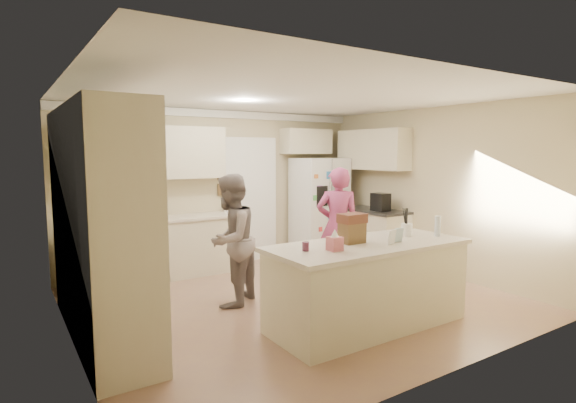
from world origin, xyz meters
TOP-DOWN VIEW (x-y plane):
  - floor at (0.00, 0.00)m, footprint 5.20×4.60m
  - ceiling at (0.00, 0.00)m, footprint 5.20×4.60m
  - wall_back at (0.00, 2.31)m, footprint 5.20×0.02m
  - wall_front at (0.00, -2.31)m, footprint 5.20×0.02m
  - wall_left at (-2.61, 0.00)m, footprint 0.02×4.60m
  - wall_right at (2.61, 0.00)m, footprint 0.02×4.60m
  - crown_back at (0.00, 2.26)m, footprint 5.20×0.08m
  - pantry_bank at (-2.30, 0.20)m, footprint 0.60×2.60m
  - back_base_cab at (-1.15, 2.00)m, footprint 2.20×0.60m
  - back_countertop at (-1.15, 1.99)m, footprint 2.24×0.63m
  - back_upper_cab at (-1.15, 2.12)m, footprint 2.20×0.35m
  - doorway_opening at (0.55, 2.28)m, footprint 0.90×0.06m
  - doorway_casing at (0.55, 2.24)m, footprint 1.02×0.03m
  - wall_frame_upper at (0.02, 2.27)m, footprint 0.15×0.02m
  - wall_frame_lower at (0.02, 2.27)m, footprint 0.15×0.02m
  - refrigerator at (1.77, 1.87)m, footprint 0.91×0.72m
  - fridge_seam at (1.77, 1.52)m, footprint 0.02×0.02m
  - fridge_dispenser at (1.55, 1.51)m, footprint 0.22×0.03m
  - fridge_handle_l at (1.72, 1.50)m, footprint 0.02×0.02m
  - fridge_handle_r at (1.82, 1.50)m, footprint 0.02×0.02m
  - over_fridge_cab at (1.65, 2.12)m, footprint 0.95×0.35m
  - right_base_cab at (2.30, 1.00)m, footprint 0.60×1.20m
  - right_countertop at (2.29, 1.00)m, footprint 0.63×1.24m
  - right_upper_cab at (2.43, 1.20)m, footprint 0.35×1.50m
  - coffee_maker at (2.25, 0.80)m, footprint 0.22×0.28m
  - island_base at (0.20, -1.10)m, footprint 2.20×0.90m
  - island_top at (0.20, -1.10)m, footprint 2.28×0.96m
  - utensil_crock at (0.85, -1.05)m, footprint 0.13×0.13m
  - tissue_box at (-0.35, -1.20)m, footprint 0.13×0.13m
  - tissue_plume at (-0.35, -1.20)m, footprint 0.08×0.08m
  - dollhouse_body at (0.05, -1.00)m, footprint 0.26×0.18m
  - dollhouse_roof at (0.05, -1.00)m, footprint 0.28×0.20m
  - jam_jar at (-0.60, -1.05)m, footprint 0.07×0.07m
  - greeting_card_a at (0.35, -1.30)m, footprint 0.12×0.06m
  - greeting_card_b at (0.50, -1.25)m, footprint 0.12×0.05m
  - water_bottle at (1.15, -1.25)m, footprint 0.07×0.07m
  - shaker_salt at (1.02, -0.88)m, footprint 0.05×0.05m
  - shaker_pepper at (1.09, -0.88)m, footprint 0.05×0.05m
  - teen_boy at (-0.76, 0.34)m, footprint 1.01×0.98m
  - teen_girl at (0.95, 0.34)m, footprint 0.74×0.69m
  - fridge_magnets at (1.77, 1.51)m, footprint 0.76×0.02m

SIDE VIEW (x-z plane):
  - floor at x=0.00m, z-range -0.02..0.00m
  - back_base_cab at x=-1.15m, z-range 0.00..0.88m
  - right_base_cab at x=2.30m, z-range 0.00..0.88m
  - island_base at x=0.20m, z-range 0.00..0.88m
  - teen_boy at x=-0.76m, z-range 0.00..1.64m
  - teen_girl at x=0.95m, z-range 0.00..1.69m
  - back_countertop at x=-1.15m, z-range 0.88..0.92m
  - refrigerator at x=1.77m, z-range 0.00..1.80m
  - fridge_seam at x=1.77m, z-range 0.01..1.79m
  - right_countertop at x=2.29m, z-range 0.88..0.92m
  - island_top at x=0.20m, z-range 0.88..0.93m
  - fridge_magnets at x=1.77m, z-range 0.18..1.62m
  - jam_jar at x=-0.60m, z-range 0.93..1.02m
  - shaker_salt at x=1.02m, z-range 0.93..1.02m
  - shaker_pepper at x=1.09m, z-range 0.93..1.02m
  - tissue_box at x=-0.35m, z-range 0.93..1.07m
  - utensil_crock at x=0.85m, z-range 0.93..1.07m
  - greeting_card_a at x=0.35m, z-range 0.93..1.08m
  - greeting_card_b at x=0.50m, z-range 0.93..1.08m
  - dollhouse_body at x=0.05m, z-range 0.93..1.15m
  - water_bottle at x=1.15m, z-range 0.92..1.17m
  - doorway_opening at x=0.55m, z-range 0.00..2.10m
  - doorway_casing at x=0.55m, z-range -0.06..2.16m
  - fridge_handle_l at x=1.72m, z-range 0.62..1.48m
  - fridge_handle_r at x=1.82m, z-range 0.62..1.48m
  - coffee_maker at x=2.25m, z-range 0.92..1.22m
  - tissue_plume at x=-0.35m, z-range 1.06..1.15m
  - fridge_dispenser at x=1.55m, z-range 0.97..1.32m
  - pantry_bank at x=-2.30m, z-range 0.00..2.35m
  - dollhouse_roof at x=0.05m, z-range 1.15..1.25m
  - wall_frame_lower at x=0.02m, z-range 1.18..1.38m
  - wall_back at x=0.00m, z-range 0.00..2.60m
  - wall_front at x=0.00m, z-range 0.00..2.60m
  - wall_left at x=-2.61m, z-range 0.00..2.60m
  - wall_right at x=2.61m, z-range 0.00..2.60m
  - wall_frame_upper at x=0.02m, z-range 1.45..1.65m
  - back_upper_cab at x=-1.15m, z-range 1.50..2.30m
  - right_upper_cab at x=2.43m, z-range 1.60..2.30m
  - over_fridge_cab at x=1.65m, z-range 1.88..2.33m
  - crown_back at x=0.00m, z-range 2.47..2.59m
  - ceiling at x=0.00m, z-range 2.60..2.62m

